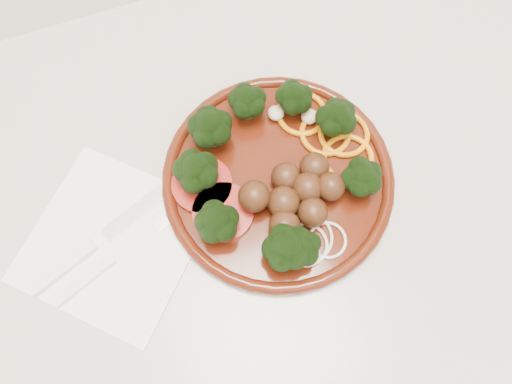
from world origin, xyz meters
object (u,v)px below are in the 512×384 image
object	(u,v)px
knife	(89,247)
fork	(101,267)
plate	(278,176)
napkin	(113,242)

from	to	relation	value
knife	fork	xyz separation A→B (m)	(0.01, -0.03, -0.00)
plate	fork	xyz separation A→B (m)	(-0.21, -0.03, -0.01)
plate	fork	bearing A→B (deg)	-172.37
plate	knife	size ratio (longest dim) A/B	1.36
knife	fork	distance (m)	0.03
fork	knife	bearing A→B (deg)	83.00
napkin	knife	xyz separation A→B (m)	(-0.02, 0.00, 0.01)
napkin	plate	bearing A→B (deg)	1.10
knife	fork	bearing A→B (deg)	-97.00
knife	fork	world-z (taller)	knife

